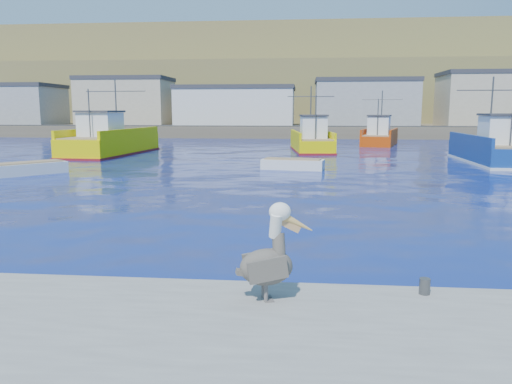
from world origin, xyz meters
TOP-DOWN VIEW (x-y plane):
  - ground at (0.00, 0.00)m, footprint 260.00×260.00m
  - dock_bollards at (0.60, -3.40)m, footprint 36.20×0.20m
  - far_shore at (0.00, 109.20)m, footprint 200.00×81.00m
  - trawler_yellow_a at (-16.50, 30.67)m, footprint 5.73×12.86m
  - trawler_yellow_b at (1.48, 35.71)m, footprint 4.53×9.89m
  - trawler_blue at (14.86, 26.14)m, footprint 5.24×11.01m
  - boat_orange at (9.27, 45.41)m, footprint 5.36×9.20m
  - skiff_left at (-16.01, 16.38)m, footprint 3.89×4.33m
  - skiff_mid at (0.02, 20.56)m, footprint 4.26×2.10m
  - pelican at (0.15, -3.93)m, footprint 1.42×0.83m

SIDE VIEW (x-z plane):
  - ground at x=0.00m, z-range 0.00..0.00m
  - skiff_mid at x=0.02m, z-range -0.16..0.73m
  - skiff_left at x=-16.01m, z-range -0.17..0.77m
  - dock_bollards at x=0.60m, z-range 0.50..0.80m
  - trawler_yellow_b at x=1.48m, z-range -2.20..4.10m
  - trawler_blue at x=14.86m, z-range -2.21..4.25m
  - boat_orange at x=9.27m, z-range -2.02..4.11m
  - trawler_yellow_a at x=-16.50m, z-range -2.23..4.45m
  - pelican at x=0.15m, z-range 0.37..2.14m
  - far_shore at x=0.00m, z-range -3.02..20.98m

